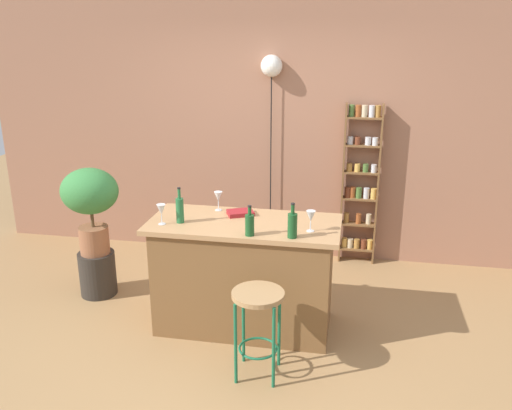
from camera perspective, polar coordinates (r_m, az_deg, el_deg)
The scene contains 15 objects.
ground at distance 4.49m, azimuth -1.97°, elevation -14.34°, with size 12.00×12.00×0.00m, color #A37A4C.
back_wall at distance 5.79m, azimuth 2.07°, elevation 8.12°, with size 6.40×0.10×2.80m, color #9E6B51.
kitchen_counter at distance 4.52m, azimuth -1.21°, elevation -7.30°, with size 1.54×0.70×0.93m.
bar_stool at distance 3.90m, azimuth 0.21°, elevation -11.25°, with size 0.37×0.37×0.66m.
spice_shelf at distance 5.72m, azimuth 10.90°, elevation 2.26°, with size 0.38×0.12×1.69m.
plant_stool at distance 5.36m, azimuth -16.29°, elevation -6.89°, with size 0.34×0.34×0.42m, color #2D2823.
potted_plant at distance 5.10m, azimuth -17.02°, elevation 0.62°, with size 0.52×0.47×0.81m.
bottle_wine_red at distance 4.34m, azimuth -8.00°, elevation -0.46°, with size 0.06×0.06×0.29m.
bottle_soda_blue at distance 4.00m, azimuth 3.85°, elevation -2.08°, with size 0.07×0.07×0.27m.
bottle_vinegar at distance 4.04m, azimuth -0.67°, elevation -2.03°, with size 0.07×0.07×0.23m.
wine_glass_left at distance 4.32m, azimuth -9.93°, elevation -0.54°, with size 0.07×0.07×0.16m.
wine_glass_center at distance 4.59m, azimuth -3.98°, elevation 0.84°, with size 0.07×0.07×0.16m.
wine_glass_right at distance 4.13m, azimuth 5.78°, elevation -1.23°, with size 0.07×0.07×0.16m.
cookbook at distance 4.50m, azimuth -1.65°, elevation -0.83°, with size 0.21×0.15×0.04m, color maroon.
pendant_globe_light at distance 5.61m, azimuth 1.64°, elevation 14.13°, with size 0.22×0.22×2.15m.
Camera 1 is at (0.84, -3.69, 2.42)m, focal length 38.08 mm.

